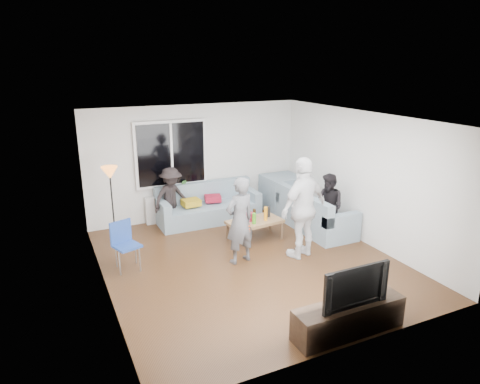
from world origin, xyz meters
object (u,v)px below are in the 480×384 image
coffee_table (255,229)px  spectator_right (329,206)px  sofa_right_section (315,210)px  tv_console (349,318)px  sofa_back_section (209,203)px  floor_lamp (113,206)px  television (351,284)px  player_right (304,208)px  player_left (240,221)px  spectator_back (171,198)px  side_chair (127,247)px

coffee_table → spectator_right: 1.60m
sofa_right_section → tv_console: sofa_right_section is taller
sofa_back_section → floor_lamp: floor_lamp is taller
coffee_table → tv_console: size_ratio=0.69×
sofa_right_section → floor_lamp: (-4.07, 1.07, 0.36)m
sofa_back_section → television: bearing=-88.2°
sofa_back_section → spectator_right: size_ratio=1.73×
sofa_back_section → player_right: (0.91, -2.46, 0.52)m
player_left → television: (0.40, -2.57, -0.07)m
player_right → floor_lamp: bearing=-51.3°
floor_lamp → television: (2.30, -4.43, -0.05)m
player_left → spectator_right: size_ratio=1.20×
sofa_back_section → spectator_back: (-0.85, 0.03, 0.24)m
spectator_right → player_left: bearing=-90.3°
sofa_back_section → tv_console: (0.15, -4.77, -0.20)m
player_left → tv_console: 2.67m
sofa_back_section → coffee_table: sofa_back_section is taller
sofa_back_section → tv_console: sofa_back_section is taller
spectator_back → coffee_table: bearing=-63.9°
spectator_back → player_right: bearing=-72.4°
side_chair → floor_lamp: 1.35m
player_left → spectator_back: 2.31m
side_chair → player_left: bearing=-35.7°
player_left → spectator_right: 2.20m
tv_console → television: (-0.00, 0.00, 0.51)m
floor_lamp → television: floor_lamp is taller
sofa_right_section → player_left: bearing=109.9°
coffee_table → spectator_back: spectator_back is taller
side_chair → tv_console: 3.89m
floor_lamp → spectator_right: size_ratio=1.18×
spectator_back → television: bearing=-95.9°
sofa_back_section → player_left: bearing=-96.5°
player_left → coffee_table: bearing=-142.7°
spectator_back → tv_console: spectator_back is taller
sofa_back_section → floor_lamp: (-2.15, -0.34, 0.36)m
side_chair → tv_console: bearing=-73.1°
coffee_table → player_left: bearing=-131.0°
side_chair → spectator_right: bearing=-22.7°
sofa_back_section → tv_console: bearing=-88.2°
player_left → sofa_back_section: bearing=-108.2°
spectator_right → television: 3.40m
floor_lamp → player_right: player_right is taller
player_right → spectator_back: bearing=-71.3°
spectator_back → television: 4.90m
sofa_back_section → television: size_ratio=2.29×
sofa_back_section → sofa_right_section: same height
sofa_right_section → player_left: 2.34m
sofa_back_section → spectator_right: 2.69m
player_right → spectator_right: bearing=-166.5°
floor_lamp → player_left: size_ratio=0.98×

